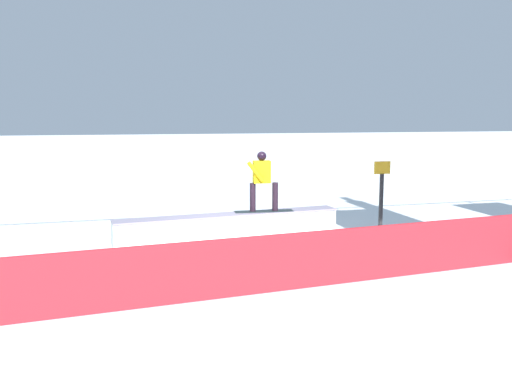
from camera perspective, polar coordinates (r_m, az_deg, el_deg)
ground_plane at (r=12.91m, az=-2.76°, el=-4.74°), size 120.00×120.00×0.00m
grind_box at (r=12.86m, az=-2.77°, el=-3.63°), size 5.39×1.27×0.56m
snowboarder at (r=12.95m, az=0.66°, el=1.37°), size 1.41×0.42×1.44m
safety_fence at (r=8.98m, az=1.58°, el=-7.47°), size 12.83×1.88×0.96m
trail_marker at (r=13.42m, az=12.92°, el=-0.32°), size 0.40×0.10×1.76m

